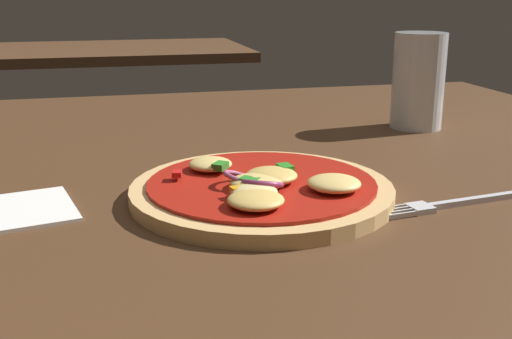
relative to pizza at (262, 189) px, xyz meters
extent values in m
cube|color=#4C301C|center=(-0.06, 0.03, -0.02)|extent=(1.18, 1.06, 0.03)
cylinder|color=tan|center=(0.00, 0.00, 0.00)|extent=(0.22, 0.22, 0.01)
cylinder|color=#A81C11|center=(0.00, 0.00, 0.00)|extent=(0.19, 0.19, 0.00)
ellipsoid|color=#E5BC60|center=(0.01, 0.00, 0.01)|extent=(0.04, 0.04, 0.01)
ellipsoid|color=#EFCC72|center=(0.05, -0.03, 0.01)|extent=(0.04, 0.04, 0.01)
ellipsoid|color=#EFCC72|center=(-0.04, 0.05, 0.01)|extent=(0.04, 0.04, 0.01)
ellipsoid|color=#E5BC60|center=(-0.02, -0.06, 0.01)|extent=(0.04, 0.04, 0.01)
ellipsoid|color=#EFCC72|center=(-0.01, -0.02, 0.01)|extent=(0.04, 0.04, 0.01)
ellipsoid|color=#F4DB8E|center=(-0.02, -0.04, 0.01)|extent=(0.04, 0.04, 0.01)
torus|color=#B25984|center=(-0.02, 0.00, 0.01)|extent=(0.04, 0.04, 0.01)
torus|color=#93386B|center=(-0.01, -0.02, 0.01)|extent=(0.05, 0.05, 0.01)
cube|color=#2D8C28|center=(-0.03, 0.03, 0.01)|extent=(0.02, 0.02, 0.01)
cube|color=orange|center=(-0.03, -0.03, 0.01)|extent=(0.01, 0.01, 0.01)
cube|color=#2D8C28|center=(0.02, 0.01, 0.01)|extent=(0.01, 0.02, 0.01)
cube|color=#2D8C28|center=(-0.02, -0.02, 0.01)|extent=(0.02, 0.02, 0.01)
cube|color=red|center=(-0.07, 0.02, 0.01)|extent=(0.01, 0.01, 0.00)
cube|color=silver|center=(0.19, -0.05, -0.01)|extent=(0.13, 0.02, 0.01)
cube|color=silver|center=(0.12, -0.06, -0.01)|extent=(0.02, 0.02, 0.01)
cube|color=silver|center=(0.09, -0.05, -0.01)|extent=(0.03, 0.01, 0.00)
cube|color=silver|center=(0.09, -0.06, -0.01)|extent=(0.03, 0.01, 0.00)
cube|color=silver|center=(0.09, -0.06, -0.01)|extent=(0.03, 0.01, 0.00)
cube|color=silver|center=(0.09, -0.07, -0.01)|extent=(0.03, 0.01, 0.00)
cylinder|color=silver|center=(0.26, 0.22, 0.05)|extent=(0.06, 0.06, 0.12)
cylinder|color=gold|center=(0.26, 0.22, 0.02)|extent=(0.06, 0.06, 0.06)
cube|color=white|center=(-0.21, 0.02, -0.01)|extent=(0.12, 0.11, 0.00)
cube|color=#4C301C|center=(-0.10, 1.41, -0.02)|extent=(0.79, 0.50, 0.03)
camera|label=1|loc=(-0.13, -0.49, 0.17)|focal=43.99mm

